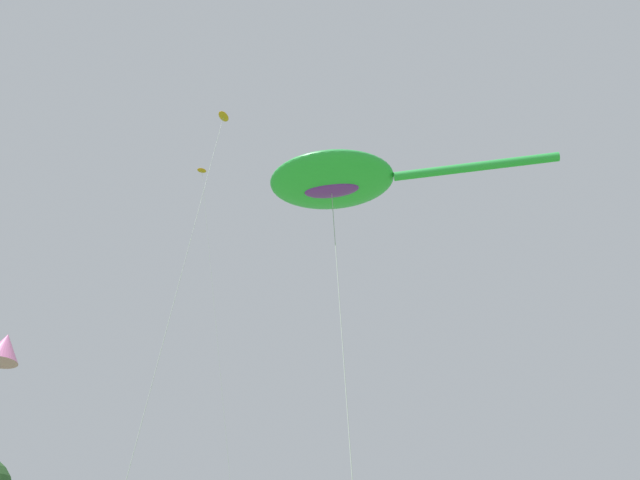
# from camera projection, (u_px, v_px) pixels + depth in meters

# --- Properties ---
(big_show_kite) EXTENTS (8.28, 7.33, 13.21)m
(big_show_kite) POSITION_uv_depth(u_px,v_px,m) (337.00, 181.00, 18.91)
(big_show_kite) COLOR green
(big_show_kite) RESTS_ON ground
(small_kite_delta_white) EXTENTS (1.51, 5.11, 8.98)m
(small_kite_delta_white) POSITION_uv_depth(u_px,v_px,m) (4.00, 348.00, 20.34)
(small_kite_delta_white) COLOR pink
(small_kite_delta_white) RESTS_ON ground
(small_kite_triangle_green) EXTENTS (2.76, 3.14, 17.06)m
(small_kite_triangle_green) POSITION_uv_depth(u_px,v_px,m) (219.00, 133.00, 21.56)
(small_kite_triangle_green) COLOR orange
(small_kite_triangle_green) RESTS_ON ground
(small_kite_streamer_purple) EXTENTS (3.61, 3.53, 24.24)m
(small_kite_streamer_purple) POSITION_uv_depth(u_px,v_px,m) (204.00, 196.00, 36.07)
(small_kite_streamer_purple) COLOR orange
(small_kite_streamer_purple) RESTS_ON ground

